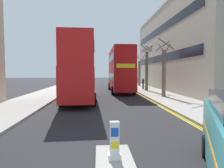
{
  "coord_description": "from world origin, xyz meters",
  "views": [
    {
      "loc": [
        -0.46,
        -2.91,
        2.65
      ],
      "look_at": [
        0.5,
        11.0,
        1.8
      ],
      "focal_mm": 31.85,
      "sensor_mm": 36.0,
      "label": 1
    }
  ],
  "objects": [
    {
      "name": "double_decker_bus_oncoming",
      "position": [
        2.44,
        23.25,
        3.03
      ],
      "size": [
        2.8,
        10.81,
        5.64
      ],
      "color": "#B20F0F",
      "rests_on": "ground"
    },
    {
      "name": "keep_left_bollard",
      "position": [
        0.0,
        2.75,
        0.61
      ],
      "size": [
        0.36,
        0.28,
        1.11
      ],
      "color": "silver",
      "rests_on": "traffic_island"
    },
    {
      "name": "street_tree_far",
      "position": [
        6.08,
        23.55,
        3.09
      ],
      "size": [
        1.86,
        1.88,
        6.25
      ],
      "color": "#6B6047",
      "rests_on": "sidewalk_right"
    },
    {
      "name": "townhouse_terrace_right",
      "position": [
        13.5,
        25.9,
        6.07
      ],
      "size": [
        10.08,
        28.0,
        12.13
      ],
      "color": "#B2A893",
      "rests_on": "ground"
    },
    {
      "name": "pedestrian_far",
      "position": [
        6.15,
        25.94,
        0.99
      ],
      "size": [
        0.34,
        0.22,
        1.62
      ],
      "color": "#2D2D38",
      "rests_on": "sidewalk_right"
    },
    {
      "name": "sidewalk_right",
      "position": [
        6.5,
        16.0,
        0.07
      ],
      "size": [
        4.0,
        80.0,
        0.14
      ],
      "primitive_type": "cube",
      "color": "#9E9991",
      "rests_on": "ground"
    },
    {
      "name": "traffic_island",
      "position": [
        0.0,
        2.76,
        0.05
      ],
      "size": [
        1.1,
        2.2,
        0.1
      ],
      "primitive_type": "cube",
      "color": "#9E9991",
      "rests_on": "ground"
    },
    {
      "name": "street_tree_near",
      "position": [
        6.23,
        16.96,
        2.78
      ],
      "size": [
        1.73,
        1.8,
        5.85
      ],
      "color": "#6B6047",
      "rests_on": "sidewalk_right"
    },
    {
      "name": "kerb_line_outer",
      "position": [
        4.4,
        14.0,
        0.0
      ],
      "size": [
        0.1,
        56.0,
        0.01
      ],
      "primitive_type": "cube",
      "color": "yellow",
      "rests_on": "ground"
    },
    {
      "name": "sidewalk_left",
      "position": [
        -6.5,
        16.0,
        0.07
      ],
      "size": [
        4.0,
        80.0,
        0.14
      ],
      "primitive_type": "cube",
      "color": "#9E9991",
      "rests_on": "ground"
    },
    {
      "name": "double_decker_bus_away",
      "position": [
        -2.18,
        15.65,
        3.03
      ],
      "size": [
        3.12,
        10.89,
        5.64
      ],
      "color": "red",
      "rests_on": "ground"
    },
    {
      "name": "kerb_line_inner",
      "position": [
        4.24,
        14.0,
        0.0
      ],
      "size": [
        0.1,
        56.0,
        0.01
      ],
      "primitive_type": "cube",
      "color": "yellow",
      "rests_on": "ground"
    },
    {
      "name": "street_tree_mid",
      "position": [
        7.03,
        32.97,
        2.63
      ],
      "size": [
        2.04,
        2.28,
        5.67
      ],
      "color": "#6B6047",
      "rests_on": "sidewalk_right"
    }
  ]
}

